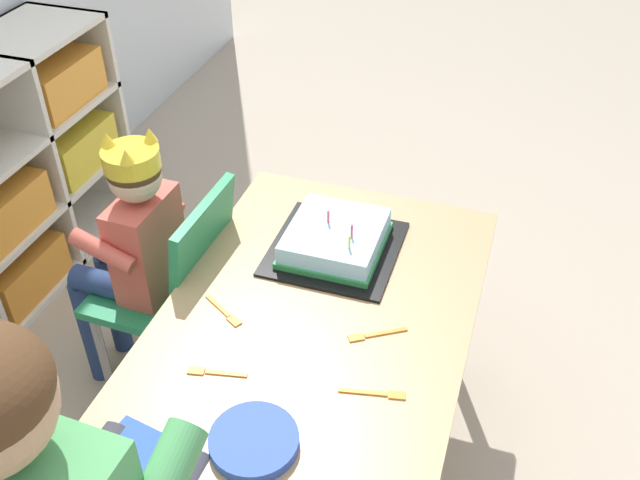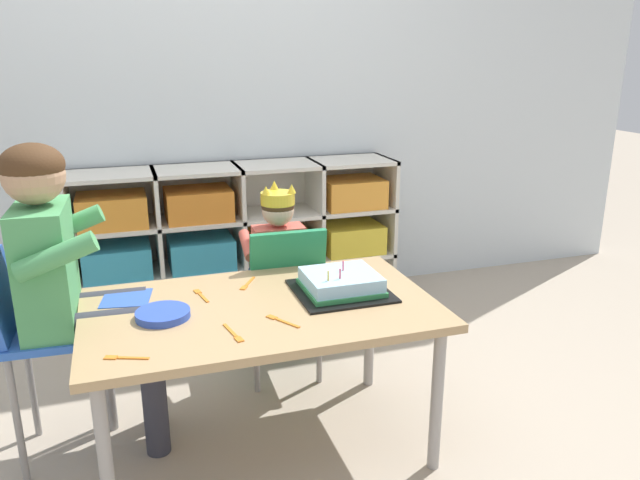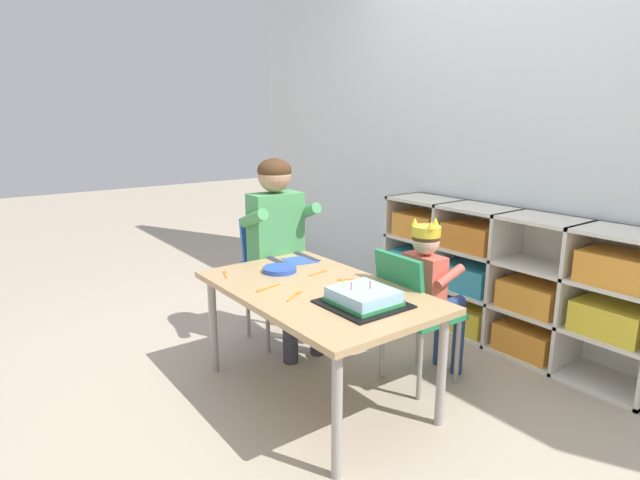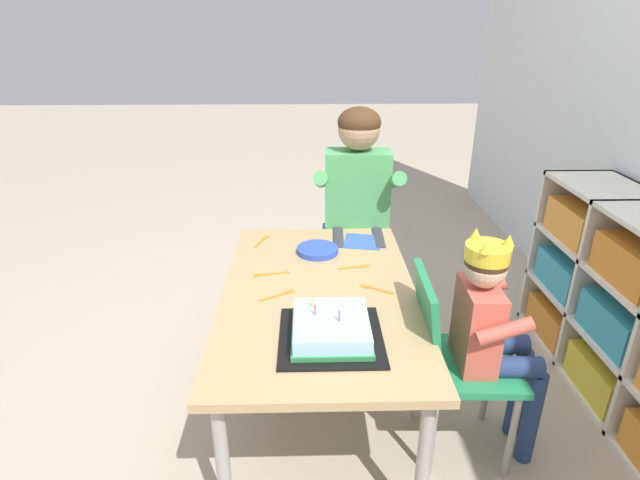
# 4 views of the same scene
# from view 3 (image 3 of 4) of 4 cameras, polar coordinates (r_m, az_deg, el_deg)

# --- Properties ---
(ground) EXTENTS (16.00, 16.00, 0.00)m
(ground) POSITION_cam_3_polar(r_m,az_deg,el_deg) (2.62, -0.39, -16.73)
(ground) COLOR tan
(classroom_back_wall) EXTENTS (5.43, 0.10, 2.73)m
(classroom_back_wall) POSITION_cam_3_polar(r_m,az_deg,el_deg) (3.33, 20.80, 13.46)
(classroom_back_wall) COLOR silver
(classroom_back_wall) RESTS_ON ground
(storage_cubby_shelf) EXTENTS (1.68, 0.33, 0.79)m
(storage_cubby_shelf) POSITION_cam_3_polar(r_m,az_deg,el_deg) (3.23, 18.90, -4.27)
(storage_cubby_shelf) COLOR silver
(storage_cubby_shelf) RESTS_ON ground
(activity_table) EXTENTS (1.16, 0.70, 0.55)m
(activity_table) POSITION_cam_3_polar(r_m,az_deg,el_deg) (2.40, -0.40, -6.45)
(activity_table) COLOR tan
(activity_table) RESTS_ON ground
(classroom_chair_blue) EXTENTS (0.34, 0.36, 0.69)m
(classroom_chair_blue) POSITION_cam_3_polar(r_m,az_deg,el_deg) (2.58, 10.20, -7.45)
(classroom_chair_blue) COLOR #238451
(classroom_chair_blue) RESTS_ON ground
(child_with_crown) EXTENTS (0.30, 0.31, 0.84)m
(child_with_crown) POSITION_cam_3_polar(r_m,az_deg,el_deg) (2.62, 12.11, -4.38)
(child_with_crown) COLOR #D15647
(child_with_crown) RESTS_ON ground
(classroom_chair_adult_side) EXTENTS (0.34, 0.34, 0.74)m
(classroom_chair_adult_side) POSITION_cam_3_polar(r_m,az_deg,el_deg) (3.08, -5.30, -2.55)
(classroom_chair_adult_side) COLOR blue
(classroom_chair_adult_side) RESTS_ON ground
(adult_helper_seated) EXTENTS (0.44, 0.41, 1.09)m
(adult_helper_seated) POSITION_cam_3_polar(r_m,az_deg,el_deg) (2.93, -4.31, 0.97)
(adult_helper_seated) COLOR #4C9E5B
(adult_helper_seated) RESTS_ON ground
(birthday_cake_on_tray) EXTENTS (0.32, 0.32, 0.11)m
(birthday_cake_on_tray) POSITION_cam_3_polar(r_m,az_deg,el_deg) (2.18, 4.81, -6.44)
(birthday_cake_on_tray) COLOR black
(birthday_cake_on_tray) RESTS_ON activity_table
(paper_plate_stack) EXTENTS (0.17, 0.17, 0.02)m
(paper_plate_stack) POSITION_cam_3_polar(r_m,az_deg,el_deg) (2.63, -4.54, -3.27)
(paper_plate_stack) COLOR blue
(paper_plate_stack) RESTS_ON activity_table
(paper_napkin_square) EXTENTS (0.18, 0.18, 0.00)m
(paper_napkin_square) POSITION_cam_3_polar(r_m,az_deg,el_deg) (2.83, -2.22, -2.27)
(paper_napkin_square) COLOR #3356B7
(paper_napkin_square) RESTS_ON activity_table
(fork_near_child_seat) EXTENTS (0.08, 0.12, 0.00)m
(fork_near_child_seat) POSITION_cam_3_polar(r_m,az_deg,el_deg) (2.51, 3.21, -4.36)
(fork_near_child_seat) COLOR orange
(fork_near_child_seat) RESTS_ON activity_table
(fork_at_table_front_edge) EXTENTS (0.04, 0.13, 0.00)m
(fork_at_table_front_edge) POSITION_cam_3_polar(r_m,az_deg,el_deg) (2.61, -0.07, -3.63)
(fork_at_table_front_edge) COLOR orange
(fork_at_table_front_edge) RESTS_ON activity_table
(fork_by_napkin) EXTENTS (0.08, 0.12, 0.00)m
(fork_by_napkin) POSITION_cam_3_polar(r_m,az_deg,el_deg) (2.29, -2.81, -6.17)
(fork_by_napkin) COLOR orange
(fork_by_napkin) RESTS_ON activity_table
(fork_beside_plate_stack) EXTENTS (0.12, 0.06, 0.00)m
(fork_beside_plate_stack) POSITION_cam_3_polar(r_m,az_deg,el_deg) (2.63, -10.45, -3.71)
(fork_beside_plate_stack) COLOR orange
(fork_beside_plate_stack) RESTS_ON activity_table
(fork_near_cake_tray) EXTENTS (0.04, 0.14, 0.00)m
(fork_near_cake_tray) POSITION_cam_3_polar(r_m,az_deg,el_deg) (2.39, -5.91, -5.35)
(fork_near_cake_tray) COLOR orange
(fork_near_cake_tray) RESTS_ON activity_table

